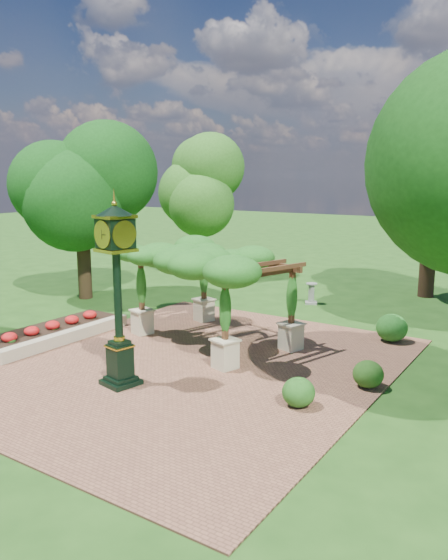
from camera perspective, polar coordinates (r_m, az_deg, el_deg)
The scene contains 13 objects.
ground at distance 14.66m, azimuth -5.45°, elevation -10.03°, with size 120.00×120.00×0.00m, color #1E4714.
brick_plaza at distance 15.40m, azimuth -3.10°, elevation -8.88°, with size 10.00×12.00×0.04m, color brown.
border_wall at distance 18.01m, azimuth -16.01°, elevation -5.75°, with size 0.35×5.00×0.40m, color #C6B793.
flower_bed at distance 18.69m, azimuth -17.82°, elevation -5.31°, with size 1.50×5.00×0.36m, color red.
pedestal_clock at distance 13.50m, azimuth -11.13°, elevation 0.11°, with size 1.07×1.07×4.59m.
pergola at distance 16.90m, azimuth -1.17°, elevation 1.91°, with size 5.69×4.44×3.15m.
sundial at distance 22.78m, azimuth 9.11°, elevation -1.54°, with size 0.64×0.64×0.87m.
shrub_front at distance 12.74m, azimuth 7.79°, elevation -11.54°, with size 0.76×0.76×0.68m, color #1F5217.
shrub_mid at distance 14.15m, azimuth 14.83°, elevation -9.49°, with size 0.76×0.76×0.68m, color #234E16.
shrub_back at distance 18.11m, azimuth 17.13°, elevation -4.79°, with size 0.98×0.98×0.88m, color #205F1B.
tree_west_near at distance 23.85m, azimuth -14.75°, elevation 9.03°, with size 3.90×3.90×6.70m.
tree_west_far at distance 28.12m, azimuth -2.96°, elevation 9.88°, with size 3.42×3.42×6.94m.
tree_north at distance 24.98m, azimuth 21.11°, elevation 10.53°, with size 4.11×4.11×7.86m.
Camera 1 is at (8.63, -10.65, 5.21)m, focal length 35.00 mm.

